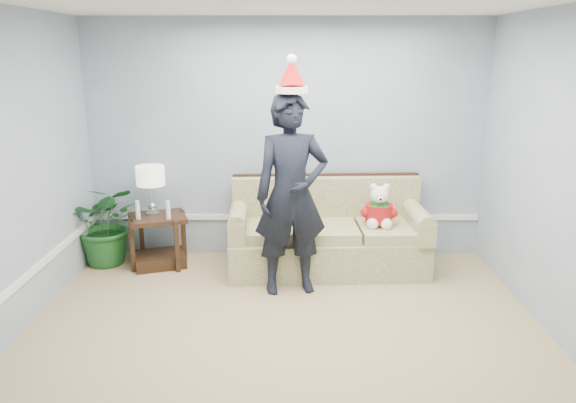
% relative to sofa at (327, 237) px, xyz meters
% --- Properties ---
extents(room_shell, '(4.54, 5.04, 2.74)m').
position_rel_sofa_xyz_m(room_shell, '(-0.45, -2.06, 1.00)').
color(room_shell, tan).
rests_on(room_shell, ground).
extents(wainscot_trim, '(4.49, 4.99, 0.06)m').
position_rel_sofa_xyz_m(wainscot_trim, '(-1.62, -0.88, 0.10)').
color(wainscot_trim, white).
rests_on(wainscot_trim, room_shell).
extents(sofa, '(2.15, 0.99, 0.99)m').
position_rel_sofa_xyz_m(sofa, '(0.00, 0.00, 0.00)').
color(sofa, '#56622E').
rests_on(sofa, room_shell).
extents(side_table, '(0.73, 0.67, 0.58)m').
position_rel_sofa_xyz_m(side_table, '(-1.87, 0.04, -0.13)').
color(side_table, '#352313').
rests_on(side_table, room_shell).
extents(table_lamp, '(0.31, 0.31, 0.55)m').
position_rel_sofa_xyz_m(table_lamp, '(-1.93, 0.08, 0.65)').
color(table_lamp, silver).
rests_on(table_lamp, side_table).
extents(candle_pair, '(0.38, 0.05, 0.20)m').
position_rel_sofa_xyz_m(candle_pair, '(-1.88, -0.08, 0.32)').
color(candle_pair, silver).
rests_on(candle_pair, side_table).
extents(houseplant, '(0.88, 0.77, 0.93)m').
position_rel_sofa_xyz_m(houseplant, '(-2.45, 0.11, 0.12)').
color(houseplant, '#1A5221').
rests_on(houseplant, room_shell).
extents(man, '(0.79, 0.60, 1.97)m').
position_rel_sofa_xyz_m(man, '(-0.39, -0.62, 0.63)').
color(man, black).
rests_on(man, room_shell).
extents(santa_hat, '(0.32, 0.36, 0.36)m').
position_rel_sofa_xyz_m(santa_hat, '(-0.39, -0.60, 1.76)').
color(santa_hat, white).
rests_on(santa_hat, man).
extents(teddy_bear, '(0.31, 0.34, 0.47)m').
position_rel_sofa_xyz_m(teddy_bear, '(0.54, -0.12, 0.34)').
color(teddy_bear, white).
rests_on(teddy_bear, sofa).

